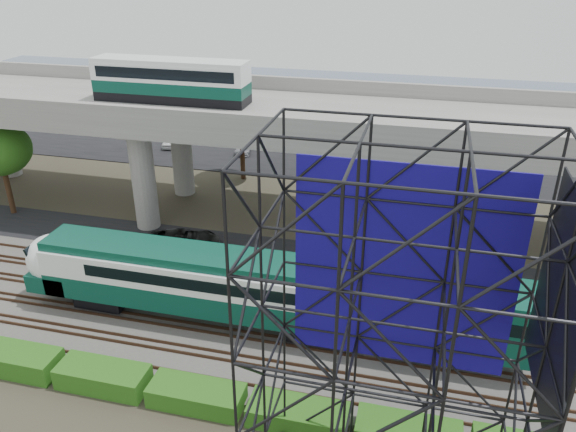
# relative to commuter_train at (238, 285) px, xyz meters

# --- Properties ---
(ground) EXTENTS (140.00, 140.00, 0.00)m
(ground) POSITION_rel_commuter_train_xyz_m (-1.06, -2.00, -2.88)
(ground) COLOR #474233
(ground) RESTS_ON ground
(ballast_bed) EXTENTS (90.00, 12.00, 0.20)m
(ballast_bed) POSITION_rel_commuter_train_xyz_m (-1.06, 0.00, -2.78)
(ballast_bed) COLOR slate
(ballast_bed) RESTS_ON ground
(service_road) EXTENTS (90.00, 5.00, 0.08)m
(service_road) POSITION_rel_commuter_train_xyz_m (-1.06, 8.50, -2.84)
(service_road) COLOR black
(service_road) RESTS_ON ground
(parking_lot) EXTENTS (90.00, 18.00, 0.08)m
(parking_lot) POSITION_rel_commuter_train_xyz_m (-1.06, 32.00, -2.84)
(parking_lot) COLOR black
(parking_lot) RESTS_ON ground
(harbor_water) EXTENTS (140.00, 40.00, 0.03)m
(harbor_water) POSITION_rel_commuter_train_xyz_m (-1.06, 54.00, -2.87)
(harbor_water) COLOR #42546C
(harbor_water) RESTS_ON ground
(rail_tracks) EXTENTS (90.00, 9.52, 0.16)m
(rail_tracks) POSITION_rel_commuter_train_xyz_m (-1.06, -0.00, -2.60)
(rail_tracks) COLOR #472D1E
(rail_tracks) RESTS_ON ballast_bed
(commuter_train) EXTENTS (29.30, 3.06, 4.30)m
(commuter_train) POSITION_rel_commuter_train_xyz_m (0.00, 0.00, 0.00)
(commuter_train) COLOR black
(commuter_train) RESTS_ON rail_tracks
(overpass) EXTENTS (80.00, 12.00, 12.40)m
(overpass) POSITION_rel_commuter_train_xyz_m (-1.69, 14.00, 5.33)
(overpass) COLOR #9E9B93
(overpass) RESTS_ON ground
(scaffold_tower) EXTENTS (9.36, 6.36, 15.00)m
(scaffold_tower) POSITION_rel_commuter_train_xyz_m (9.02, -9.98, 4.59)
(scaffold_tower) COLOR black
(scaffold_tower) RESTS_ON ground
(hedge_strip) EXTENTS (34.60, 1.80, 1.20)m
(hedge_strip) POSITION_rel_commuter_train_xyz_m (-0.05, -6.30, -2.32)
(hedge_strip) COLOR #235212
(hedge_strip) RESTS_ON ground
(trees) EXTENTS (40.94, 16.94, 7.69)m
(trees) POSITION_rel_commuter_train_xyz_m (-5.72, 14.17, 2.69)
(trees) COLOR #382314
(trees) RESTS_ON ground
(suv) EXTENTS (5.79, 4.01, 1.47)m
(suv) POSITION_rel_commuter_train_xyz_m (-6.87, 7.60, -2.07)
(suv) COLOR black
(suv) RESTS_ON service_road
(parked_cars) EXTENTS (36.12, 9.66, 1.27)m
(parked_cars) POSITION_rel_commuter_train_xyz_m (0.09, 31.62, -2.20)
(parked_cars) COLOR white
(parked_cars) RESTS_ON parking_lot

